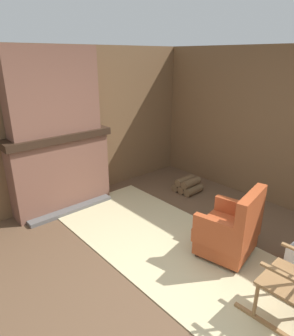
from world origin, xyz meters
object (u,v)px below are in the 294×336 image
at_px(firewood_stack, 188,185).
at_px(oil_lamp_vase, 33,129).
at_px(storage_case, 74,126).
at_px(armchair, 230,231).

height_order(firewood_stack, oil_lamp_vase, oil_lamp_vase).
height_order(oil_lamp_vase, storage_case, oil_lamp_vase).
bearing_deg(storage_case, armchair, 13.56).
relative_size(firewood_stack, oil_lamp_vase, 1.40).
bearing_deg(armchair, firewood_stack, -44.50).
bearing_deg(armchair, oil_lamp_vase, 14.48).
xyz_separation_m(armchair, oil_lamp_vase, (-2.64, -1.29, 1.03)).
bearing_deg(storage_case, oil_lamp_vase, -90.01).
bearing_deg(oil_lamp_vase, armchair, 26.05).
xyz_separation_m(armchair, storage_case, (-2.64, -0.64, 0.98)).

